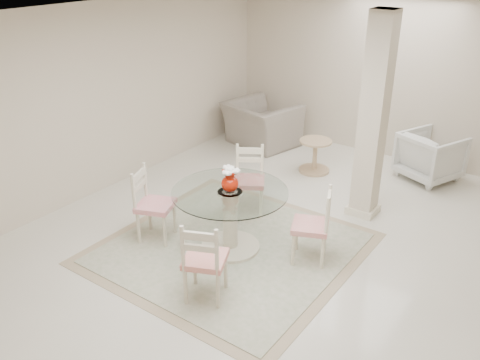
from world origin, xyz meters
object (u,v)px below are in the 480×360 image
Objects in this scene: dining_table at (230,220)px; recliner_taupe at (261,124)px; dining_chair_east at (317,221)px; dining_chair_north at (249,175)px; dining_chair_south at (203,256)px; armchair_white at (430,156)px; column at (373,119)px; dining_chair_west at (150,199)px; red_vase at (230,179)px; side_table at (315,157)px.

dining_table is 3.57m from recliner_taupe.
dining_chair_north reaches higher than dining_chair_east.
armchair_white is at bearing -126.18° from dining_chair_south.
column is at bearing 165.66° from recliner_taupe.
dining_chair_west is at bearing -130.92° from column.
column is 8.79× the size of red_vase.
dining_chair_west is 4.45m from armchair_white.
recliner_taupe is at bearing -160.13° from dining_chair_east.
column is at bearing 157.34° from dining_chair_east.
dining_chair_south is (-0.57, -2.76, -0.80)m from column.
recliner_taupe is at bearing 152.34° from column.
dining_table and recliner_taupe have the same top height.
dining_chair_north is 2.03m from dining_chair_south.
dining_chair_east is 0.99× the size of dining_chair_north.
column is 5.03× the size of side_table.
red_vase is at bearing -92.82° from dining_chair_south.
dining_table is 1.03m from dining_chair_north.
side_table is at bearing 145.12° from column.
dining_chair_east is at bearing -61.93° from side_table.
dining_chair_east is 2.03m from dining_chair_west.
column is 1.77m from dining_chair_north.
column is 2.24× the size of recliner_taupe.
recliner_taupe reaches higher than armchair_white.
dining_chair_west reaches higher than dining_table.
dining_chair_south reaches higher than side_table.
red_vase is 0.29× the size of dining_chair_west.
dining_chair_north is 0.99× the size of dining_chair_west.
red_vase is 0.37× the size of armchair_white.
red_vase reaches higher than dining_chair_north.
red_vase reaches higher than dining_chair_east.
dining_table is 1.30× the size of dining_chair_south.
dining_chair_south is at bearing -46.63° from dining_chair_east.
recliner_taupe is at bearing 117.52° from red_vase.
column reaches higher than dining_chair_east.
dining_chair_south is 0.86× the size of recliner_taupe.
recliner_taupe is (-2.59, 2.80, -0.14)m from dining_chair_east.
dining_table is 2.53× the size of side_table.
dining_chair_west reaches higher than side_table.
column is at bearing -34.88° from side_table.
dining_chair_east is 3.82m from recliner_taupe.
dining_chair_west reaches higher than armchair_white.
dining_chair_north is (-1.32, -0.87, -0.81)m from column.
dining_chair_west reaches higher than dining_chair_east.
dining_chair_south is (1.32, -0.58, -0.00)m from dining_chair_west.
dining_chair_east reaches higher than armchair_white.
red_vase is 3.74m from armchair_white.
dining_chair_west is at bearing -47.86° from dining_chair_south.
red_vase is at bearing -84.14° from side_table.
dining_table is 1.13× the size of recliner_taupe.
dining_chair_east is 2.60m from side_table.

